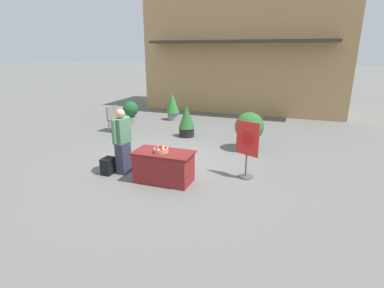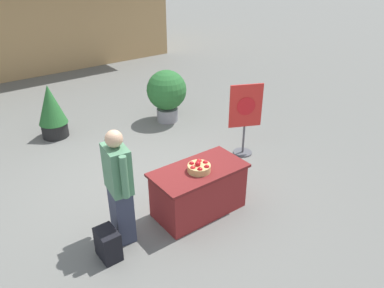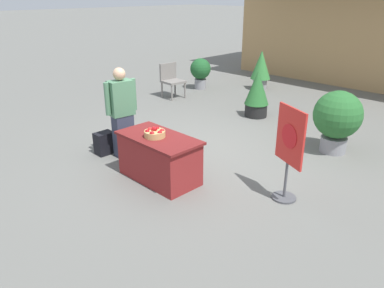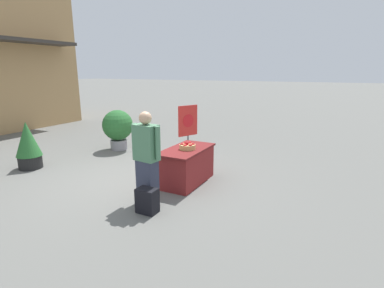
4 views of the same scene
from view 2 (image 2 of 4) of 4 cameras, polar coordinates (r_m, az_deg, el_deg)
name	(u,v)px [view 2 (image 2 of 4)]	position (r m, az deg, el deg)	size (l,w,h in m)	color
ground_plane	(140,186)	(6.38, -7.91, -6.42)	(120.00, 120.00, 0.00)	slate
display_table	(199,190)	(5.58, 1.01, -7.04)	(1.39, 0.72, 0.74)	maroon
apple_basket	(199,167)	(5.30, 1.08, -3.57)	(0.33, 0.33, 0.16)	tan
person_visitor	(119,187)	(4.92, -11.04, -6.44)	(0.31, 0.61, 1.64)	#33384C
backpack	(108,244)	(5.04, -12.67, -14.67)	(0.24, 0.34, 0.42)	black
poster_board	(245,116)	(7.01, 8.09, 4.18)	(0.58, 0.36, 1.40)	#4C4C51
potted_plant_far_left	(52,111)	(8.22, -20.62, 4.79)	(0.58, 0.58, 1.14)	black
potted_plant_far_right	(167,92)	(8.44, -3.88, 7.88)	(0.89, 0.89, 1.18)	gray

